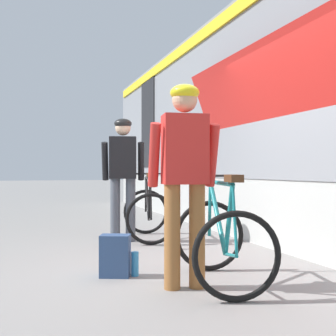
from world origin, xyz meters
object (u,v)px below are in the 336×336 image
object	(u,v)px
cyclist_far_in_red	(185,166)
bicycle_far_teal	(221,239)
cyclist_near_in_dark	(123,168)
water_bottle_by_the_backpack	(135,264)
backpack_on_platform	(115,256)
bicycle_near_black	(148,212)
water_bottle_near_the_bikes	(173,240)

from	to	relation	value
cyclist_far_in_red	bicycle_far_teal	world-z (taller)	cyclist_far_in_red
cyclist_near_in_dark	water_bottle_by_the_backpack	size ratio (longest dim) A/B	7.59
bicycle_far_teal	cyclist_near_in_dark	bearing A→B (deg)	97.30
cyclist_near_in_dark	backpack_on_platform	bearing A→B (deg)	-105.04
cyclist_far_in_red	water_bottle_by_the_backpack	world-z (taller)	cyclist_far_in_red
bicycle_near_black	bicycle_far_teal	xyz separation A→B (m)	(-0.08, -2.58, 0.00)
cyclist_far_in_red	water_bottle_by_the_backpack	distance (m)	1.13
bicycle_near_black	bicycle_far_teal	size ratio (longest dim) A/B	0.99
cyclist_near_in_dark	water_bottle_near_the_bikes	distance (m)	1.32
backpack_on_platform	water_bottle_by_the_backpack	size ratio (longest dim) A/B	1.72
cyclist_far_in_red	bicycle_far_teal	size ratio (longest dim) A/B	1.47
bicycle_near_black	backpack_on_platform	size ratio (longest dim) A/B	2.98
bicycle_near_black	water_bottle_by_the_backpack	distance (m)	2.18
cyclist_near_in_dark	water_bottle_by_the_backpack	bearing A→B (deg)	-99.60
water_bottle_near_the_bikes	water_bottle_by_the_backpack	bearing A→B (deg)	-124.91
cyclist_far_in_red	bicycle_near_black	world-z (taller)	cyclist_far_in_red
cyclist_near_in_dark	cyclist_far_in_red	size ratio (longest dim) A/B	1.00
water_bottle_by_the_backpack	cyclist_near_in_dark	bearing A→B (deg)	80.40
backpack_on_platform	water_bottle_near_the_bikes	xyz separation A→B (m)	(0.99, 1.12, -0.08)
bicycle_far_teal	water_bottle_by_the_backpack	xyz separation A→B (m)	(-0.65, 0.54, -0.29)
bicycle_near_black	bicycle_far_teal	world-z (taller)	same
cyclist_near_in_dark	bicycle_far_teal	distance (m)	2.61
cyclist_near_in_dark	bicycle_near_black	world-z (taller)	cyclist_near_in_dark
cyclist_near_in_dark	backpack_on_platform	world-z (taller)	cyclist_near_in_dark
cyclist_near_in_dark	cyclist_far_in_red	xyz separation A→B (m)	(-0.03, -2.51, 0.00)
cyclist_far_in_red	bicycle_far_teal	xyz separation A→B (m)	(0.35, -0.00, -0.65)
cyclist_near_in_dark	backpack_on_platform	distance (m)	2.17
water_bottle_near_the_bikes	water_bottle_by_the_backpack	size ratio (longest dim) A/B	1.01
bicycle_far_teal	water_bottle_near_the_bikes	size ratio (longest dim) A/B	5.11
cyclist_far_in_red	water_bottle_by_the_backpack	xyz separation A→B (m)	(-0.30, 0.54, -0.94)
bicycle_far_teal	water_bottle_by_the_backpack	size ratio (longest dim) A/B	5.17
cyclist_near_in_dark	backpack_on_platform	size ratio (longest dim) A/B	4.40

